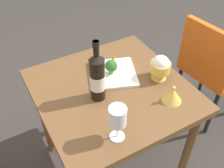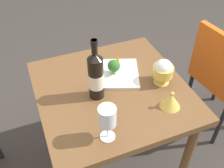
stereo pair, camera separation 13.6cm
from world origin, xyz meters
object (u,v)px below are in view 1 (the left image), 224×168
at_px(serving_plate, 113,73).
at_px(carrot_garnish_left, 113,59).
at_px(wine_glass, 118,117).
at_px(rice_bowl_lid, 172,95).
at_px(broccoli_floret, 111,66).
at_px(wine_bottle, 97,77).
at_px(rice_bowl, 160,67).
at_px(chair_near_window, 209,65).

bearing_deg(serving_plate, carrot_garnish_left, 148.39).
distance_m(wine_glass, rice_bowl_lid, 0.36).
xyz_separation_m(serving_plate, carrot_garnish_left, (-0.07, 0.04, 0.04)).
xyz_separation_m(wine_glass, serving_plate, (-0.38, 0.19, -0.12)).
xyz_separation_m(rice_bowl_lid, broccoli_floret, (-0.32, -0.17, 0.03)).
distance_m(wine_bottle, carrot_garnish_left, 0.28).
relative_size(wine_bottle, wine_glass, 1.84).
bearing_deg(wine_bottle, rice_bowl_lid, 56.77).
bearing_deg(rice_bowl_lid, serving_plate, -153.80).
bearing_deg(wine_glass, broccoli_floret, 154.38).
bearing_deg(serving_plate, broccoli_floret, -76.85).
bearing_deg(rice_bowl, wine_bottle, -94.49).
xyz_separation_m(chair_near_window, rice_bowl, (0.11, -0.55, 0.27)).
distance_m(rice_bowl_lid, broccoli_floret, 0.36).
xyz_separation_m(rice_bowl, carrot_garnish_left, (-0.21, -0.17, -0.02)).
bearing_deg(chair_near_window, rice_bowl, -85.63).
bearing_deg(broccoli_floret, wine_glass, -25.62).
distance_m(wine_bottle, rice_bowl_lid, 0.38).
distance_m(rice_bowl_lid, serving_plate, 0.36).
relative_size(wine_bottle, broccoli_floret, 3.85).
bearing_deg(carrot_garnish_left, serving_plate, -31.61).
xyz_separation_m(chair_near_window, wine_bottle, (0.08, -0.91, 0.33)).
relative_size(rice_bowl, carrot_garnish_left, 2.09).
bearing_deg(serving_plate, wine_bottle, -51.95).
bearing_deg(wine_bottle, chair_near_window, 95.26).
bearing_deg(carrot_garnish_left, wine_glass, -27.56).
bearing_deg(rice_bowl, carrot_garnish_left, -141.53).
bearing_deg(rice_bowl_lid, carrot_garnish_left, -163.09).
relative_size(rice_bowl_lid, broccoli_floret, 1.17).
bearing_deg(wine_bottle, rice_bowl, 85.51).
bearing_deg(carrot_garnish_left, rice_bowl_lid, 16.91).
bearing_deg(chair_near_window, serving_plate, -99.59).
bearing_deg(broccoli_floret, rice_bowl_lid, 27.99).
distance_m(chair_near_window, rice_bowl_lid, 0.71).
bearing_deg(carrot_garnish_left, chair_near_window, 82.21).
relative_size(rice_bowl, broccoli_floret, 1.65).
xyz_separation_m(wine_bottle, wine_glass, (0.26, -0.04, -0.00)).
xyz_separation_m(wine_bottle, broccoli_floret, (-0.11, 0.14, -0.06)).
bearing_deg(wine_bottle, broccoli_floret, 129.60).
distance_m(chair_near_window, wine_bottle, 0.97).
relative_size(wine_glass, carrot_garnish_left, 2.64).
relative_size(wine_bottle, rice_bowl_lid, 3.30).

